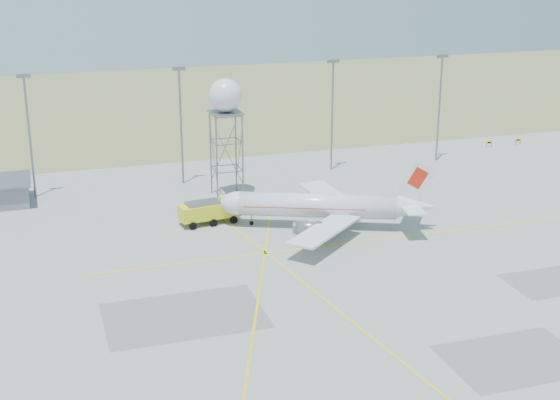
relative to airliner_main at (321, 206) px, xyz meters
name	(u,v)px	position (x,y,z in m)	size (l,w,h in m)	color
ground	(403,351)	(-5.07, -37.47, -3.30)	(400.00, 400.00, 0.00)	#A2A29C
grass_strip	(166,103)	(-5.07, 102.53, -3.28)	(400.00, 120.00, 0.03)	olive
mast_a	(29,126)	(-40.07, 28.53, 8.77)	(2.20, 0.50, 20.50)	slate
mast_b	(181,116)	(-15.07, 28.53, 8.77)	(2.20, 0.50, 20.50)	slate
mast_c	(332,106)	(12.93, 28.53, 8.77)	(2.20, 0.50, 20.50)	slate
mast_d	(440,99)	(34.93, 28.53, 8.77)	(2.20, 0.50, 20.50)	slate
taxi_sign_near	(489,143)	(50.53, 34.53, -2.41)	(1.60, 0.17, 1.20)	black
taxi_sign_far	(518,140)	(57.53, 34.53, -2.41)	(1.60, 0.17, 1.20)	black
airliner_main	(321,206)	(0.00, 0.00, 0.00)	(30.32, 28.34, 10.77)	silver
radar_tower	(226,131)	(-9.41, 19.24, 7.75)	(5.44, 5.44, 19.69)	slate
fire_truck	(211,212)	(-15.06, 6.85, -1.54)	(9.46, 4.60, 3.66)	yellow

